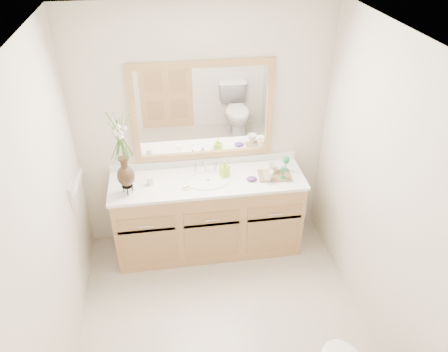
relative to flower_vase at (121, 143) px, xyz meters
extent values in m
plane|color=#BCAEA0|center=(0.73, -0.91, -1.34)|extent=(2.60, 2.60, 0.00)
cube|color=white|center=(0.73, -0.91, 1.06)|extent=(2.40, 2.60, 0.02)
cube|color=silver|center=(0.73, 0.39, -0.14)|extent=(2.40, 0.02, 2.40)
cube|color=silver|center=(-0.47, -0.91, -0.14)|extent=(0.02, 2.60, 2.40)
cube|color=silver|center=(1.93, -0.91, -0.14)|extent=(0.02, 2.60, 2.40)
cube|color=tan|center=(0.73, 0.11, -0.94)|extent=(1.80, 0.55, 0.80)
cube|color=white|center=(0.73, 0.11, -0.52)|extent=(1.84, 0.57, 0.03)
ellipsoid|color=white|center=(0.73, 0.09, -0.56)|extent=(0.38, 0.30, 0.12)
cylinder|color=silver|center=(0.73, 0.27, -0.45)|extent=(0.02, 0.02, 0.11)
cylinder|color=silver|center=(0.63, 0.27, -0.47)|extent=(0.02, 0.02, 0.08)
cylinder|color=silver|center=(0.83, 0.27, -0.47)|extent=(0.02, 0.02, 0.08)
cube|color=white|center=(0.73, 0.37, 0.07)|extent=(1.20, 0.01, 0.85)
cube|color=tan|center=(0.73, 0.37, 0.52)|extent=(1.32, 0.04, 0.06)
cube|color=tan|center=(0.73, 0.37, -0.39)|extent=(1.32, 0.04, 0.06)
cube|color=tan|center=(0.10, 0.37, 0.07)|extent=(0.06, 0.04, 0.85)
cube|color=tan|center=(1.36, 0.37, 0.07)|extent=(0.06, 0.04, 0.85)
cube|color=white|center=(-0.45, -0.14, -0.36)|extent=(0.02, 0.12, 0.12)
cylinder|color=black|center=(0.00, 0.00, -0.44)|extent=(0.10, 0.10, 0.01)
ellipsoid|color=black|center=(0.00, 0.00, -0.33)|extent=(0.16, 0.16, 0.20)
cylinder|color=black|center=(0.00, 0.00, -0.20)|extent=(0.06, 0.06, 0.09)
cylinder|color=#4C7A33|center=(0.00, 0.00, 0.03)|extent=(0.05, 0.05, 0.37)
cylinder|color=silver|center=(0.20, 0.11, -0.47)|extent=(0.06, 0.06, 0.08)
cylinder|color=silver|center=(0.52, -0.01, -0.50)|extent=(0.09, 0.09, 0.01)
cube|color=beige|center=(0.52, -0.01, -0.49)|extent=(0.07, 0.06, 0.02)
imported|color=#92C62E|center=(0.90, 0.15, -0.44)|extent=(0.09, 0.09, 0.15)
ellipsoid|color=#4E2674|center=(1.14, 0.03, -0.49)|extent=(0.10, 0.08, 0.03)
cube|color=brown|center=(1.37, 0.07, -0.50)|extent=(0.33, 0.23, 0.02)
imported|color=silver|center=(1.29, 0.00, -0.45)|extent=(0.11, 0.10, 0.10)
imported|color=silver|center=(1.37, 0.12, -0.45)|extent=(0.13, 0.12, 0.09)
cylinder|color=#27773E|center=(1.44, 0.01, -0.49)|extent=(0.05, 0.05, 0.01)
cylinder|color=#27773E|center=(1.44, 0.01, -0.45)|extent=(0.01, 0.01, 0.08)
ellipsoid|color=#27773E|center=(1.44, 0.01, -0.40)|extent=(0.06, 0.06, 0.07)
cylinder|color=#27773E|center=(1.50, 0.14, -0.49)|extent=(0.06, 0.06, 0.01)
cylinder|color=#27773E|center=(1.50, 0.14, -0.44)|extent=(0.01, 0.01, 0.09)
ellipsoid|color=#27773E|center=(1.50, 0.14, -0.38)|extent=(0.07, 0.07, 0.08)
camera|label=1|loc=(0.38, -3.31, 1.76)|focal=35.00mm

